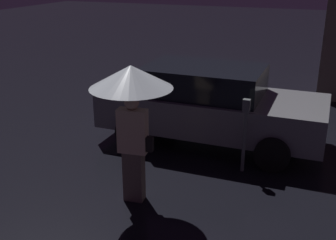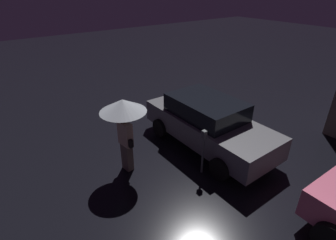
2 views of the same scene
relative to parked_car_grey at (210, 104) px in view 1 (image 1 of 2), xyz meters
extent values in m
cube|color=slate|center=(0.04, 0.00, -0.14)|extent=(4.40, 1.78, 0.69)
cube|color=black|center=(-0.13, 0.00, 0.48)|extent=(2.29, 1.56, 0.54)
cylinder|color=black|center=(1.41, 0.88, -0.49)|extent=(0.63, 0.22, 0.63)
cylinder|color=black|center=(1.41, -0.88, -0.49)|extent=(0.63, 0.22, 0.63)
cylinder|color=black|center=(-1.32, 0.88, -0.49)|extent=(0.63, 0.22, 0.63)
cylinder|color=black|center=(-1.32, -0.88, -0.49)|extent=(0.63, 0.22, 0.63)
cube|color=#66564C|center=(-0.41, -2.64, -0.40)|extent=(0.32, 0.23, 0.80)
cube|color=#D1B293|center=(-0.41, -2.64, 0.33)|extent=(0.45, 0.25, 0.67)
sphere|color=tan|center=(-0.41, -2.64, 0.78)|extent=(0.22, 0.22, 0.22)
cylinder|color=black|center=(-0.41, -2.64, 0.59)|extent=(0.02, 0.02, 0.78)
cone|color=silver|center=(-0.41, -2.64, 1.15)|extent=(1.19, 1.19, 0.33)
cube|color=black|center=(-0.18, -2.64, 0.17)|extent=(0.17, 0.12, 0.22)
cylinder|color=#4C5154|center=(0.94, -1.08, -0.25)|extent=(0.06, 0.06, 1.10)
cube|color=#4C5154|center=(0.94, -1.08, 0.41)|extent=(0.12, 0.10, 0.22)
camera|label=1|loc=(2.15, -7.75, 2.62)|focal=45.00mm
camera|label=2|loc=(4.99, -5.24, 3.86)|focal=28.00mm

